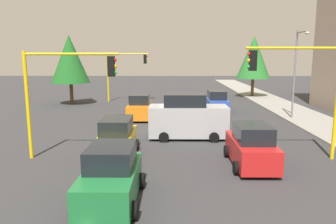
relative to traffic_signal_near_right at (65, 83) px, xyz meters
The scene contains 15 objects.
ground_plane 9.05m from the traffic_signal_near_right, 136.80° to the left, with size 120.00×120.00×0.00m, color #353538.
sidewalk_kerb 19.87m from the traffic_signal_near_right, 124.29° to the left, with size 80.00×4.00×0.15m, color gray.
lane_arrow_near 7.17m from the traffic_signal_near_right, 25.54° to the left, with size 2.40×1.10×1.10m.
traffic_signal_near_right is the anchor object (origin of this frame).
traffic_signal_far_right 20.00m from the traffic_signal_near_right, behind, with size 0.36×4.59×5.41m.
traffic_signal_near_left 11.31m from the traffic_signal_near_right, 90.00° to the left, with size 0.36×4.59×5.56m.
street_lamp_curbside 17.69m from the traffic_signal_near_right, 122.94° to the left, with size 2.15×0.28×7.00m.
tree_opposite_side 18.81m from the traffic_signal_near_right, 163.40° to the right, with size 3.94×3.94×7.19m.
tree_roadside_far 28.39m from the traffic_signal_near_right, 147.76° to the left, with size 4.05×4.05×7.40m.
delivery_van_silver 7.74m from the traffic_signal_near_right, 123.04° to the left, with size 2.22×4.80×2.77m.
car_red 9.35m from the traffic_signal_near_right, 83.34° to the left, with size 3.93×2.03×1.98m.
car_green 6.37m from the traffic_signal_near_right, 32.33° to the left, with size 3.89×2.10×1.98m.
car_orange 10.79m from the traffic_signal_near_right, 165.68° to the left, with size 3.61×2.06×1.98m.
car_blue 16.50m from the traffic_signal_near_right, 145.38° to the left, with size 4.19×2.02×1.98m.
car_yellow 3.73m from the traffic_signal_near_right, 92.99° to the left, with size 4.19×1.93×1.98m.
Camera 1 is at (21.32, -0.50, 5.05)m, focal length 34.17 mm.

